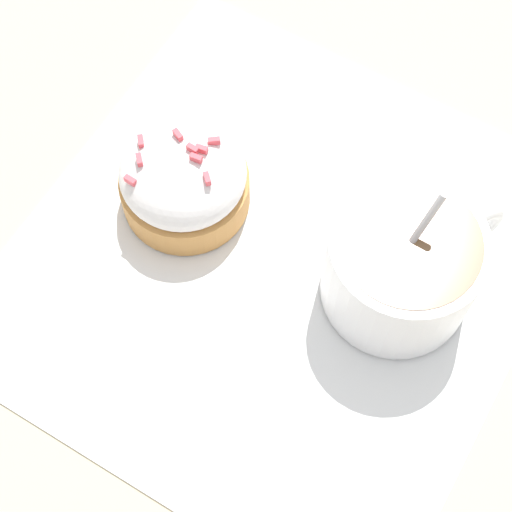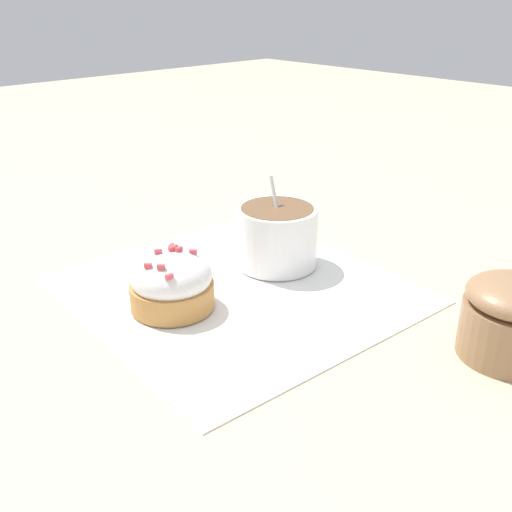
{
  "view_description": "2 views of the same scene",
  "coord_description": "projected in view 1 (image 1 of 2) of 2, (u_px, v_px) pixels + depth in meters",
  "views": [
    {
      "loc": [
        -0.08,
        0.2,
        0.47
      ],
      "look_at": [
        0.01,
        0.02,
        0.04
      ],
      "focal_mm": 60.0,
      "sensor_mm": 36.0,
      "label": 1
    },
    {
      "loc": [
        0.35,
        0.4,
        0.28
      ],
      "look_at": [
        -0.02,
        0.01,
        0.04
      ],
      "focal_mm": 42.0,
      "sensor_mm": 36.0,
      "label": 2
    }
  ],
  "objects": [
    {
      "name": "ground_plane",
      "position": [
        277.0,
        263.0,
        0.52
      ],
      "size": [
        3.0,
        3.0,
        0.0
      ],
      "primitive_type": "plane",
      "color": "#C6B793"
    },
    {
      "name": "paper_napkin",
      "position": [
        277.0,
        262.0,
        0.52
      ],
      "size": [
        0.32,
        0.33,
        0.0
      ],
      "color": "white",
      "rests_on": "ground_plane"
    },
    {
      "name": "coffee_cup",
      "position": [
        404.0,
        264.0,
        0.48
      ],
      "size": [
        0.09,
        0.1,
        0.1
      ],
      "color": "white",
      "rests_on": "paper_napkin"
    },
    {
      "name": "frosted_pastry",
      "position": [
        184.0,
        179.0,
        0.51
      ],
      "size": [
        0.08,
        0.08,
        0.06
      ],
      "color": "#C18442",
      "rests_on": "paper_napkin"
    }
  ]
}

